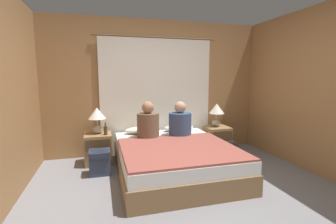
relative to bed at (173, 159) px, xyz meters
The scene contains 16 objects.
ground_plane 0.88m from the bed, 90.00° to the right, with size 16.00×16.00×0.00m, color gray.
wall_back 1.54m from the bed, 90.00° to the left, with size 4.19×0.06×2.50m.
curtain_panel 1.39m from the bed, 90.00° to the left, with size 2.32×0.02×2.19m.
bed is the anchor object (origin of this frame).
nightstand_left 1.32m from the bed, 146.42° to the left, with size 0.44×0.43×0.51m.
nightstand_right 1.32m from the bed, 33.58° to the left, with size 0.44×0.43×0.51m.
lamp_left 1.47m from the bed, 144.47° to the left, with size 0.29×0.29×0.44m.
lamp_right 1.47m from the bed, 35.53° to the left, with size 0.29×0.29×0.44m.
pillow_left 0.97m from the bed, 113.06° to the left, with size 0.57×0.29×0.12m.
pillow_right 0.97m from the bed, 66.94° to the left, with size 0.57×0.29×0.12m.
blanket_on_bed 0.37m from the bed, 90.00° to the right, with size 1.58×1.46×0.03m.
person_left_in_bed 0.74m from the bed, 121.04° to the left, with size 0.37×0.37×0.61m.
person_right_in_bed 0.72m from the bed, 61.66° to the left, with size 0.39×0.39×0.60m.
beer_bottle_on_left_stand 1.22m from the bed, 146.61° to the left, with size 0.06×0.06×0.20m.
backpack_on_floor 1.11m from the bed, 167.34° to the left, with size 0.30×0.29×0.37m.
handbag_on_floor 1.17m from the bed, 13.10° to the left, with size 0.33×0.19×0.35m.
Camera 1 is at (-1.04, -2.55, 1.46)m, focal length 26.00 mm.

